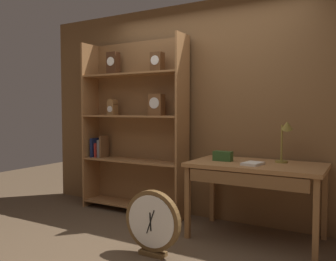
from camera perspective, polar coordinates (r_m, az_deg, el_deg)
The scene contains 8 objects.
ground_plane at distance 3.35m, azimuth -4.24°, elevation -19.62°, with size 10.00×10.00×0.00m, color brown.
back_wood_panel at distance 4.31m, azimuth 6.11°, elevation 3.21°, with size 4.80×0.05×2.60m, color brown.
bookshelf at distance 4.57m, azimuth -5.44°, elevation 0.80°, with size 1.44×0.34×2.19m.
workbench at distance 3.67m, azimuth 13.88°, elevation -6.45°, with size 1.32×0.75×0.77m.
desk_lamp at distance 3.72m, azimuth 18.33°, elevation -0.67°, with size 0.19×0.19×0.45m.
toolbox_small at distance 3.77m, azimuth 8.81°, elevation -4.08°, with size 0.20×0.09×0.10m, color #2D5123.
open_repair_manual at distance 3.55m, azimuth 13.46°, elevation -5.20°, with size 0.16×0.22×0.03m, color silver.
round_clock_large at distance 3.28m, azimuth -2.49°, elevation -14.55°, with size 0.55×0.11×0.59m.
Camera 1 is at (1.74, -2.55, 1.30)m, focal length 37.93 mm.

